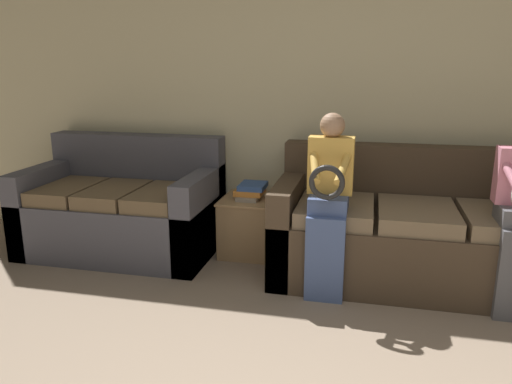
{
  "coord_description": "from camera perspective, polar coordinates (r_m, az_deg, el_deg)",
  "views": [
    {
      "loc": [
        0.08,
        -1.08,
        1.54
      ],
      "look_at": [
        -0.59,
        1.8,
        0.77
      ],
      "focal_mm": 35.0,
      "sensor_mm": 36.0,
      "label": 1
    }
  ],
  "objects": [
    {
      "name": "couch_side",
      "position": [
        4.31,
        -14.88,
        -2.06
      ],
      "size": [
        1.54,
        0.9,
        0.93
      ],
      "color": "#4C4C56",
      "rests_on": "ground_plane"
    },
    {
      "name": "side_shelf",
      "position": [
        4.12,
        -0.56,
        -3.7
      ],
      "size": [
        0.47,
        0.52,
        0.47
      ],
      "color": "#9E7A51",
      "rests_on": "ground_plane"
    },
    {
      "name": "child_left_seated",
      "position": [
        3.31,
        8.29,
        -0.68
      ],
      "size": [
        0.3,
        0.37,
        1.22
      ],
      "color": "#475B8E",
      "rests_on": "ground_plane"
    },
    {
      "name": "book_stack",
      "position": [
        4.05,
        -0.59,
        0.15
      ],
      "size": [
        0.24,
        0.29,
        0.12
      ],
      "color": "gray",
      "rests_on": "side_shelf"
    },
    {
      "name": "couch_main",
      "position": [
        3.78,
        17.55,
        -4.57
      ],
      "size": [
        1.98,
        0.92,
        0.93
      ],
      "color": "#473828",
      "rests_on": "ground_plane"
    },
    {
      "name": "wall_back",
      "position": [
        4.13,
        12.15,
        10.65
      ],
      "size": [
        7.59,
        0.06,
        2.55
      ],
      "color": "beige",
      "rests_on": "ground_plane"
    }
  ]
}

